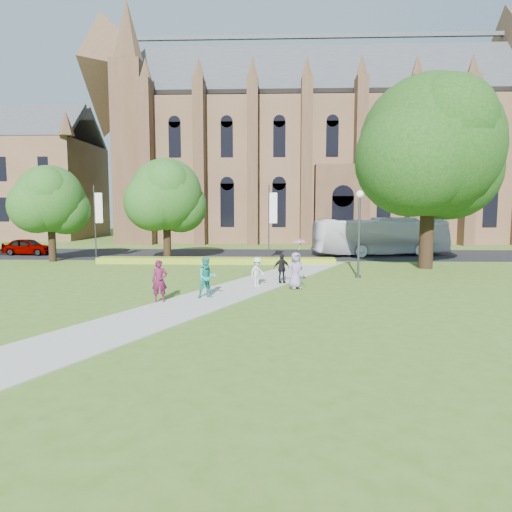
{
  "coord_description": "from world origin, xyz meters",
  "views": [
    {
      "loc": [
        2.36,
        -21.03,
        4.21
      ],
      "look_at": [
        1.42,
        3.62,
        1.6
      ],
      "focal_mm": 32.0,
      "sensor_mm": 36.0,
      "label": 1
    }
  ],
  "objects_px": {
    "tour_coach": "(381,236)",
    "pedestrian_0": "(160,281)",
    "car_0": "(28,247)",
    "large_tree": "(430,146)",
    "streetlamp": "(359,223)"
  },
  "relations": [
    {
      "from": "large_tree",
      "to": "car_0",
      "type": "relative_size",
      "value": 3.03
    },
    {
      "from": "tour_coach",
      "to": "car_0",
      "type": "bearing_deg",
      "value": 79.37
    },
    {
      "from": "large_tree",
      "to": "streetlamp",
      "type": "bearing_deg",
      "value": -140.71
    },
    {
      "from": "car_0",
      "to": "large_tree",
      "type": "bearing_deg",
      "value": -98.85
    },
    {
      "from": "tour_coach",
      "to": "car_0",
      "type": "xyz_separation_m",
      "value": [
        -31.44,
        -0.81,
        -0.92
      ]
    },
    {
      "from": "large_tree",
      "to": "tour_coach",
      "type": "height_order",
      "value": "large_tree"
    },
    {
      "from": "pedestrian_0",
      "to": "tour_coach",
      "type": "bearing_deg",
      "value": 37.93
    },
    {
      "from": "streetlamp",
      "to": "tour_coach",
      "type": "distance_m",
      "value": 13.88
    },
    {
      "from": "streetlamp",
      "to": "pedestrian_0",
      "type": "distance_m",
      "value": 12.97
    },
    {
      "from": "tour_coach",
      "to": "pedestrian_0",
      "type": "height_order",
      "value": "tour_coach"
    },
    {
      "from": "tour_coach",
      "to": "pedestrian_0",
      "type": "relative_size",
      "value": 6.4
    },
    {
      "from": "tour_coach",
      "to": "pedestrian_0",
      "type": "bearing_deg",
      "value": 132.91
    },
    {
      "from": "tour_coach",
      "to": "pedestrian_0",
      "type": "xyz_separation_m",
      "value": [
        -14.54,
        -20.78,
        -0.71
      ]
    },
    {
      "from": "large_tree",
      "to": "car_0",
      "type": "distance_m",
      "value": 34.36
    },
    {
      "from": "pedestrian_0",
      "to": "large_tree",
      "type": "bearing_deg",
      "value": 20.76
    }
  ]
}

